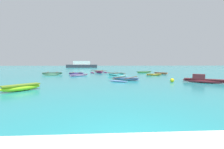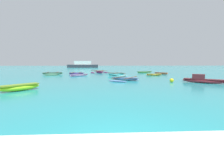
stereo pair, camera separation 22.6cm
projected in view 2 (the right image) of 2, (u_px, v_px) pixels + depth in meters
name	position (u px, v px, depth m)	size (l,w,h in m)	color
moored_boat_0	(154.00, 75.00, 24.25)	(2.65, 1.10, 0.30)	yellow
moored_boat_1	(20.00, 87.00, 10.95)	(2.36, 2.45, 0.47)	#AFE924
moored_boat_2	(145.00, 72.00, 30.82)	(3.47, 1.75, 0.32)	#57A848
moored_boat_3	(76.00, 74.00, 26.24)	(2.62, 3.73, 0.41)	#61449B
moored_boat_4	(125.00, 79.00, 17.72)	(4.03, 4.87, 0.38)	#6789C2
moored_boat_5	(161.00, 73.00, 27.30)	(2.18, 2.35, 0.33)	#D76C3E
moored_boat_6	(79.00, 75.00, 23.27)	(2.67, 2.81, 0.29)	#D69BD3
moored_boat_7	(116.00, 74.00, 24.13)	(3.23, 4.59, 0.49)	#5FC9CA
moored_boat_8	(203.00, 80.00, 15.15)	(3.71, 2.81, 0.89)	maroon
moored_boat_9	(53.00, 74.00, 25.71)	(3.42, 4.36, 0.50)	#5A8C6A
moored_boat_10	(99.00, 72.00, 30.70)	(3.78, 3.76, 0.48)	#A32A6A
mooring_buoy_0	(172.00, 80.00, 15.75)	(0.42, 0.42, 0.42)	yellow
distant_ferry	(83.00, 65.00, 67.45)	(13.51, 2.97, 2.97)	#2D333D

